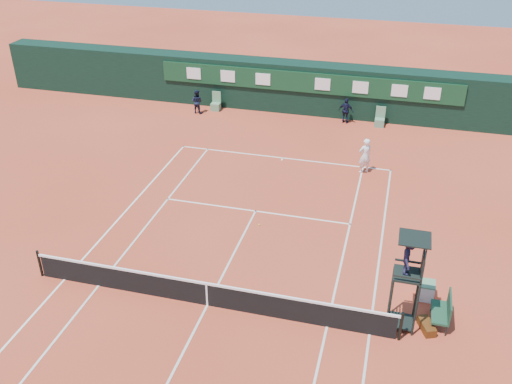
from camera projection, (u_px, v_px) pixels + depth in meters
ground at (208, 305)px, 19.48m from camera, size 90.00×90.00×0.00m
court_lines at (207, 305)px, 19.48m from camera, size 11.05×23.85×0.01m
tennis_net at (207, 294)px, 19.23m from camera, size 12.90×0.10×1.10m
back_wall at (308, 88)px, 34.53m from camera, size 40.00×1.65×3.00m
linesman_chair_left at (216, 105)px, 35.28m from camera, size 0.55×0.50×1.15m
linesman_chair_right at (380, 121)px, 33.05m from camera, size 0.55×0.50×1.15m
umpire_chair at (409, 264)px, 17.45m from camera, size 0.96×0.95×3.42m
player_bench at (444, 310)px, 18.39m from camera, size 0.56×1.20×1.10m
tennis_bag at (427, 326)px, 18.36m from camera, size 0.63×0.87×0.30m
cooler at (426, 290)px, 19.67m from camera, size 0.57×0.57×0.65m
tennis_ball at (259, 225)px, 23.85m from camera, size 0.07×0.07×0.07m
player at (365, 156)px, 27.66m from camera, size 0.79×0.72×1.80m
ball_kid_left at (197, 102)px, 34.66m from camera, size 0.78×0.64×1.46m
ball_kid_right at (346, 111)px, 33.27m from camera, size 0.94×0.55×1.51m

